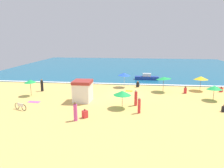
# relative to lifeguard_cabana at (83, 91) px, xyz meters

# --- Properties ---
(ground_plane) EXTENTS (60.00, 60.00, 0.00)m
(ground_plane) POSITION_rel_lifeguard_cabana_xyz_m (4.85, 3.77, -1.34)
(ground_plane) COLOR #EDBC60
(ocean_water) EXTENTS (60.00, 44.00, 0.10)m
(ocean_water) POSITION_rel_lifeguard_cabana_xyz_m (4.85, 31.77, -1.29)
(ocean_water) COLOR #196084
(ocean_water) RESTS_ON ground_plane
(wave_breaker_foam) EXTENTS (57.00, 0.70, 0.01)m
(wave_breaker_foam) POSITION_rel_lifeguard_cabana_xyz_m (4.85, 10.07, -1.24)
(wave_breaker_foam) COLOR white
(wave_breaker_foam) RESTS_ON ocean_water
(lifeguard_cabana) EXTENTS (2.22, 2.38, 2.63)m
(lifeguard_cabana) POSITION_rel_lifeguard_cabana_xyz_m (0.00, 0.00, 0.00)
(lifeguard_cabana) COLOR white
(lifeguard_cabana) RESTS_ON ground_plane
(beach_umbrella_0) EXTENTS (2.21, 2.21, 2.24)m
(beach_umbrella_0) POSITION_rel_lifeguard_cabana_xyz_m (-7.63, 1.66, 0.67)
(beach_umbrella_0) COLOR #4C3823
(beach_umbrella_0) RESTS_ON ground_plane
(beach_umbrella_1) EXTENTS (2.66, 2.66, 2.31)m
(beach_umbrella_1) POSITION_rel_lifeguard_cabana_xyz_m (4.65, 8.11, 0.74)
(beach_umbrella_1) COLOR silver
(beach_umbrella_1) RESTS_ON ground_plane
(beach_umbrella_2) EXTENTS (2.59, 2.60, 2.21)m
(beach_umbrella_2) POSITION_rel_lifeguard_cabana_xyz_m (16.01, 7.18, 0.57)
(beach_umbrella_2) COLOR #4C3823
(beach_umbrella_2) RESTS_ON ground_plane
(beach_umbrella_3) EXTENTS (2.42, 2.44, 1.96)m
(beach_umbrella_3) POSITION_rel_lifeguard_cabana_xyz_m (16.26, 2.29, 0.30)
(beach_umbrella_3) COLOR #4C3823
(beach_umbrella_3) RESTS_ON ground_plane
(beach_umbrella_5) EXTENTS (2.84, 2.83, 2.30)m
(beach_umbrella_5) POSITION_rel_lifeguard_cabana_xyz_m (10.46, 5.90, 0.68)
(beach_umbrella_5) COLOR #4C3823
(beach_umbrella_5) RESTS_ON ground_plane
(beach_umbrella_6) EXTENTS (2.69, 2.69, 2.01)m
(beach_umbrella_6) POSITION_rel_lifeguard_cabana_xyz_m (5.01, -2.00, 0.40)
(beach_umbrella_6) COLOR #4C3823
(beach_umbrella_6) RESTS_ON ground_plane
(beach_tent) EXTENTS (2.32, 2.52, 1.18)m
(beach_tent) POSITION_rel_lifeguard_cabana_xyz_m (-1.47, 3.88, -0.75)
(beach_tent) COLOR orange
(beach_tent) RESTS_ON ground_plane
(parked_bicycle) EXTENTS (1.71, 0.74, 0.76)m
(parked_bicycle) POSITION_rel_lifeguard_cabana_xyz_m (-6.05, -3.85, -0.96)
(parked_bicycle) COLOR black
(parked_bicycle) RESTS_ON ground_plane
(beachgoer_0) EXTENTS (0.49, 0.49, 1.81)m
(beachgoer_0) POSITION_rel_lifeguard_cabana_xyz_m (-7.21, 4.20, -0.50)
(beachgoer_0) COLOR black
(beachgoer_0) RESTS_ON ground_plane
(beachgoer_1) EXTENTS (0.52, 0.52, 0.97)m
(beachgoer_1) POSITION_rel_lifeguard_cabana_xyz_m (6.81, 8.47, -0.91)
(beachgoer_1) COLOR black
(beachgoer_1) RESTS_ON ground_plane
(beachgoer_2) EXTENTS (0.49, 0.49, 1.90)m
(beachgoer_2) POSITION_rel_lifeguard_cabana_xyz_m (6.53, -0.94, -0.44)
(beachgoer_2) COLOR red
(beachgoer_2) RESTS_ON ground_plane
(beachgoer_3) EXTENTS (0.50, 0.50, 1.86)m
(beachgoer_3) POSITION_rel_lifeguard_cabana_xyz_m (0.84, -6.17, -0.46)
(beachgoer_3) COLOR #D84CA5
(beachgoer_3) RESTS_ON ground_plane
(beachgoer_4) EXTENTS (0.44, 0.44, 0.81)m
(beachgoer_4) POSITION_rel_lifeguard_cabana_xyz_m (15.93, -1.97, -0.99)
(beachgoer_4) COLOR black
(beachgoer_4) RESTS_ON ground_plane
(beachgoer_5) EXTENTS (0.65, 0.65, 0.94)m
(beachgoer_5) POSITION_rel_lifeguard_cabana_xyz_m (1.55, -5.34, -0.94)
(beachgoer_5) COLOR red
(beachgoer_5) RESTS_ON ground_plane
(beachgoer_8) EXTENTS (0.35, 0.35, 1.73)m
(beachgoer_8) POSITION_rel_lifeguard_cabana_xyz_m (6.88, -3.44, -0.50)
(beachgoer_8) COLOR red
(beachgoer_8) RESTS_ON ground_plane
(beachgoer_9) EXTENTS (0.56, 0.56, 0.84)m
(beachgoer_9) POSITION_rel_lifeguard_cabana_xyz_m (18.85, 6.72, -0.98)
(beachgoer_9) COLOR red
(beachgoer_9) RESTS_ON ground_plane
(beachgoer_10) EXTENTS (0.49, 0.49, 1.00)m
(beachgoer_10) POSITION_rel_lifeguard_cabana_xyz_m (13.50, 5.39, -0.90)
(beachgoer_10) COLOR red
(beachgoer_10) RESTS_ON ground_plane
(beach_towel_0) EXTENTS (1.21, 1.00, 0.01)m
(beach_towel_0) POSITION_rel_lifeguard_cabana_xyz_m (5.51, 5.68, -1.34)
(beach_towel_0) COLOR orange
(beach_towel_0) RESTS_ON ground_plane
(beach_towel_1) EXTENTS (1.51, 0.74, 0.01)m
(beach_towel_1) POSITION_rel_lifeguard_cabana_xyz_m (-5.91, -1.03, -1.34)
(beach_towel_1) COLOR #D84CA5
(beach_towel_1) RESTS_ON ground_plane
(small_boat_0) EXTENTS (4.32, 1.22, 1.17)m
(small_boat_0) POSITION_rel_lifeguard_cabana_xyz_m (8.46, 14.19, -0.85)
(small_boat_0) COLOR navy
(small_boat_0) RESTS_ON ocean_water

